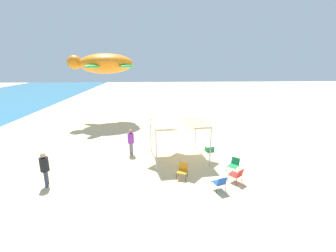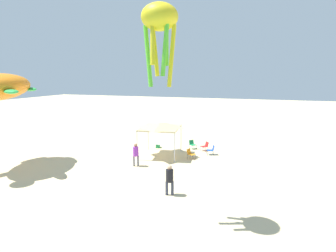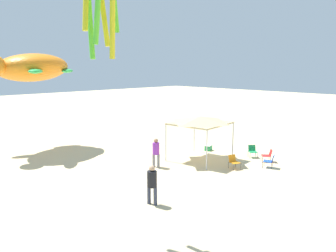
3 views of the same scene
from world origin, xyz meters
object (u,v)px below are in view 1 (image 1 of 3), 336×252
object	(u,v)px
cooler_box	(209,148)
kite_turtle_orange	(105,64)
person_kite_handler	(131,140)
folding_chair_right_of_tent	(234,164)
folding_chair_facing_ocean	(220,182)
person_watching_sky	(45,167)
folding_chair_left_of_tent	(183,170)
canopy_tent	(178,119)
folding_chair_near_cooler	(237,175)

from	to	relation	value
cooler_box	kite_turtle_orange	distance (m)	14.19
person_kite_handler	folding_chair_right_of_tent	bearing A→B (deg)	-138.24
folding_chair_facing_ocean	person_watching_sky	world-z (taller)	person_watching_sky
folding_chair_left_of_tent	folding_chair_facing_ocean	size ratio (longest dim) A/B	1.00
folding_chair_facing_ocean	person_kite_handler	bearing A→B (deg)	-65.26
canopy_tent	person_kite_handler	bearing A→B (deg)	75.22
canopy_tent	folding_chair_left_of_tent	distance (m)	3.50
folding_chair_left_of_tent	folding_chair_right_of_tent	xyz separation A→B (m)	(0.56, -3.10, 0.00)
person_kite_handler	kite_turtle_orange	world-z (taller)	kite_turtle_orange
folding_chair_facing_ocean	person_watching_sky	bearing A→B (deg)	-25.73
kite_turtle_orange	canopy_tent	bearing A→B (deg)	104.17
folding_chair_right_of_tent	folding_chair_facing_ocean	distance (m)	2.49
canopy_tent	cooler_box	world-z (taller)	canopy_tent
folding_chair_near_cooler	person_watching_sky	xyz separation A→B (m)	(0.25, 9.99, 0.61)
folding_chair_near_cooler	folding_chair_right_of_tent	xyz separation A→B (m)	(1.30, -0.27, 0.00)
canopy_tent	folding_chair_near_cooler	distance (m)	4.97
folding_chair_facing_ocean	folding_chair_near_cooler	bearing A→B (deg)	-165.44
canopy_tent	cooler_box	xyz separation A→B (m)	(1.14, -2.40, -2.47)
canopy_tent	person_watching_sky	size ratio (longest dim) A/B	2.03
cooler_box	kite_turtle_orange	size ratio (longest dim) A/B	0.10
cooler_box	folding_chair_right_of_tent	bearing A→B (deg)	-168.32
canopy_tent	person_kite_handler	distance (m)	3.68
folding_chair_facing_ocean	person_watching_sky	size ratio (longest dim) A/B	0.44
folding_chair_facing_ocean	person_kite_handler	world-z (taller)	person_kite_handler
canopy_tent	folding_chair_facing_ocean	distance (m)	5.05
folding_chair_facing_ocean	kite_turtle_orange	xyz separation A→B (m)	(14.63, 8.28, 5.61)
cooler_box	person_watching_sky	size ratio (longest dim) A/B	0.39
cooler_box	folding_chair_left_of_tent	bearing A→B (deg)	148.00
folding_chair_facing_ocean	cooler_box	world-z (taller)	folding_chair_facing_ocean
folding_chair_near_cooler	person_kite_handler	xyz separation A→B (m)	(4.30, 6.02, 0.59)
folding_chair_left_of_tent	folding_chair_near_cooler	size ratio (longest dim) A/B	1.00
folding_chair_left_of_tent	kite_turtle_orange	size ratio (longest dim) A/B	0.12
canopy_tent	kite_turtle_orange	distance (m)	12.79
folding_chair_near_cooler	person_kite_handler	distance (m)	7.42
folding_chair_right_of_tent	kite_turtle_orange	distance (m)	16.83
folding_chair_left_of_tent	folding_chair_right_of_tent	distance (m)	3.15
folding_chair_right_of_tent	person_watching_sky	size ratio (longest dim) A/B	0.44
canopy_tent	folding_chair_right_of_tent	bearing A→B (deg)	-124.96
folding_chair_right_of_tent	kite_turtle_orange	world-z (taller)	kite_turtle_orange
folding_chair_facing_ocean	canopy_tent	bearing A→B (deg)	-87.48
folding_chair_right_of_tent	person_kite_handler	size ratio (longest dim) A/B	0.45
folding_chair_left_of_tent	folding_chair_right_of_tent	bearing A→B (deg)	29.09
folding_chair_near_cooler	folding_chair_right_of_tent	world-z (taller)	same
folding_chair_right_of_tent	person_kite_handler	world-z (taller)	person_kite_handler
kite_turtle_orange	cooler_box	bearing A→B (deg)	115.97
canopy_tent	kite_turtle_orange	world-z (taller)	kite_turtle_orange
folding_chair_facing_ocean	folding_chair_left_of_tent	bearing A→B (deg)	-60.75
folding_chair_left_of_tent	person_watching_sky	bearing A→B (deg)	-157.31
canopy_tent	person_watching_sky	bearing A→B (deg)	114.07
canopy_tent	folding_chair_right_of_tent	distance (m)	4.36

